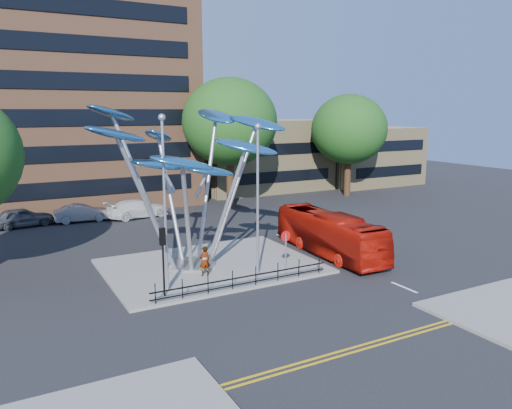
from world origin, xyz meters
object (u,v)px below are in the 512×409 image
red_bus (329,234)px  tree_right (230,122)px  street_lamp_left (164,187)px  tree_far (349,129)px  pedestrian (205,261)px  traffic_light_island (163,247)px  no_entry_sign_island (286,245)px  street_lamp_right (258,187)px  parked_car_mid (82,213)px  parked_car_left (22,217)px  parked_car_right (138,209)px  leaf_sculpture (187,150)px

red_bus → tree_right: bearing=88.5°
street_lamp_left → tree_far: bearing=34.9°
red_bus → pedestrian: red_bus is taller
traffic_light_island → no_entry_sign_island: bearing=0.1°
tree_right → street_lamp_left: bearing=-124.0°
traffic_light_island → pedestrian: 3.83m
street_lamp_right → parked_car_mid: bearing=107.1°
pedestrian → tree_far: bearing=-140.3°
parked_car_mid → pedestrian: bearing=-166.8°
red_bus → parked_car_left: red_bus is taller
street_lamp_right → pedestrian: size_ratio=4.97×
parked_car_right → parked_car_mid: bearing=73.0°
street_lamp_left → parked_car_left: size_ratio=1.92×
tree_far → no_entry_sign_island: (-20.00, -19.48, -5.29)m
leaf_sculpture → parked_car_right: bearing=85.8°
traffic_light_island → parked_car_left: (-4.96, 20.16, -1.83)m
tree_right → street_lamp_right: size_ratio=1.46×
leaf_sculpture → parked_car_mid: 17.21m
no_entry_sign_island → parked_car_mid: size_ratio=0.55×
tree_far → no_entry_sign_island: size_ratio=4.41×
tree_right → tree_far: size_ratio=1.12×
tree_far → leaf_sculpture: tree_far is taller
street_lamp_right → parked_car_mid: size_ratio=1.87×
tree_right → leaf_sculpture: tree_right is taller
no_entry_sign_island → tree_far: bearing=44.3°
pedestrian → street_lamp_right: bearing=155.5°
leaf_sculpture → street_lamp_right: 4.83m
tree_far → parked_car_mid: size_ratio=2.44×
tree_far → parked_car_right: (-22.96, -0.23, -6.33)m
parked_car_right → street_lamp_right: bearing=175.3°
parked_car_left → traffic_light_island: bearing=-175.5°
pedestrian → parked_car_right: pedestrian is taller
street_lamp_right → parked_car_right: (-1.46, 18.77, -4.32)m
tree_right → tree_far: tree_right is taller
parked_car_left → tree_right: bearing=-101.4°
tree_far → pedestrian: size_ratio=6.47×
street_lamp_right → parked_car_left: bearing=118.0°
tree_far → street_lamp_left: size_ratio=1.23×
parked_car_right → red_bus: bearing=-164.7°
tree_right → parked_car_left: tree_right is taller
red_bus → parked_car_mid: red_bus is taller
leaf_sculpture → no_entry_sign_island: leaf_sculpture is taller
leaf_sculpture → tree_right: bearing=56.7°
parked_car_left → parked_car_mid: (4.50, -0.26, -0.05)m
tree_right → red_bus: (-1.27, -17.17, -6.68)m
no_entry_sign_island → parked_car_left: size_ratio=0.53×
street_lamp_left → red_bus: size_ratio=0.91×
pedestrian → street_lamp_left: bearing=23.0°
street_lamp_left → street_lamp_right: (5.00, -0.50, -0.26)m
no_entry_sign_island → parked_car_mid: 21.26m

